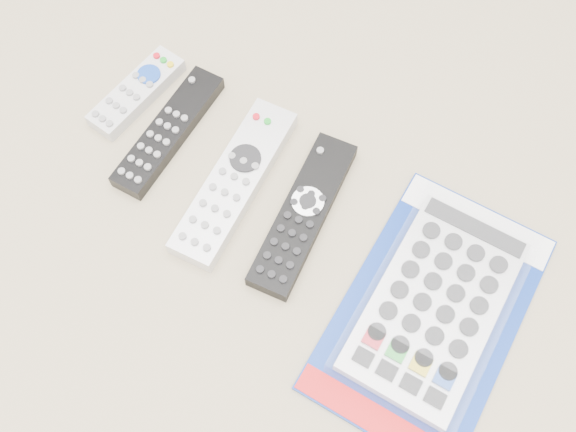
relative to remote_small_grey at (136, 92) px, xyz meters
The scene contains 5 objects.
remote_small_grey is the anchor object (origin of this frame).
remote_slim_black 0.07m from the remote_small_grey, 20.37° to the right, with size 0.05×0.19×0.02m.
remote_silver_dvd 0.19m from the remote_small_grey, 13.14° to the right, with size 0.08×0.23×0.03m.
remote_large_black 0.27m from the remote_small_grey, ahead, with size 0.08×0.21×0.02m.
jumbo_remote_packaged 0.46m from the remote_small_grey, ahead, with size 0.19×0.30×0.04m.
Camera 1 is at (0.18, -0.28, 0.69)m, focal length 40.00 mm.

